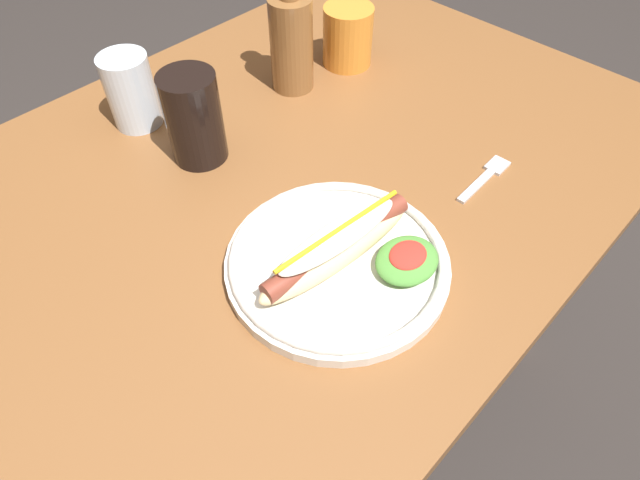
% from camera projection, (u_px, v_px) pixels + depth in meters
% --- Properties ---
extents(ground_plane, '(8.00, 8.00, 0.00)m').
position_uv_depth(ground_plane, '(281.00, 410.00, 1.34)').
color(ground_plane, '#2D2826').
extents(dining_table, '(1.32, 0.83, 0.74)m').
position_uv_depth(dining_table, '(259.00, 239.00, 0.86)').
color(dining_table, brown).
rests_on(dining_table, ground_plane).
extents(hot_dog_plate, '(0.28, 0.28, 0.08)m').
position_uv_depth(hot_dog_plate, '(341.00, 258.00, 0.68)').
color(hot_dog_plate, silver).
rests_on(hot_dog_plate, dining_table).
extents(fork, '(0.12, 0.03, 0.00)m').
position_uv_depth(fork, '(486.00, 176.00, 0.80)').
color(fork, silver).
rests_on(fork, dining_table).
extents(soda_cup, '(0.08, 0.08, 0.14)m').
position_uv_depth(soda_cup, '(193.00, 119.00, 0.79)').
color(soda_cup, black).
rests_on(soda_cup, dining_table).
extents(water_cup, '(0.08, 0.08, 0.12)m').
position_uv_depth(water_cup, '(131.00, 91.00, 0.85)').
color(water_cup, silver).
rests_on(water_cup, dining_table).
extents(extra_cup, '(0.09, 0.09, 0.10)m').
position_uv_depth(extra_cup, '(348.00, 36.00, 0.97)').
color(extra_cup, orange).
rests_on(extra_cup, dining_table).
extents(glass_bottle, '(0.07, 0.07, 0.23)m').
position_uv_depth(glass_bottle, '(291.00, 38.00, 0.89)').
color(glass_bottle, brown).
rests_on(glass_bottle, dining_table).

